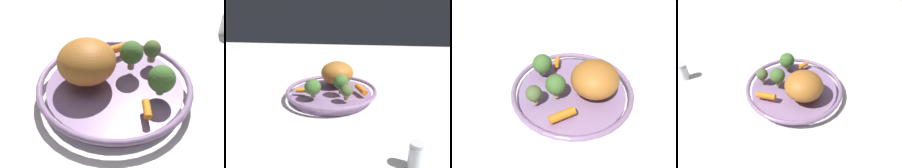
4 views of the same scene
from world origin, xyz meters
The scene contains 8 objects.
ground_plane centered at (0.00, 0.00, 0.00)m, with size 2.29×2.29×0.00m, color silver.
serving_bowl centered at (0.00, 0.00, 0.02)m, with size 0.35×0.35×0.04m.
roast_chicken_piece centered at (0.01, 0.06, 0.09)m, with size 0.13×0.13×0.09m, color #AF6727.
baby_carrot_left centered at (-0.10, -0.05, 0.05)m, with size 0.02×0.02×0.04m, color orange.
baby_carrot_center centered at (0.11, -0.02, 0.05)m, with size 0.02×0.02×0.07m, color orange.
broccoli_floret_mid centered at (0.04, -0.04, 0.08)m, with size 0.05×0.05×0.07m.
broccoli_floret_edge centered at (-0.05, -0.09, 0.08)m, with size 0.06×0.06×0.07m.
broccoli_floret_small centered at (0.07, -0.10, 0.07)m, with size 0.04×0.04×0.05m.
Camera 1 is at (-0.46, 0.05, 0.42)m, focal length 43.48 mm.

